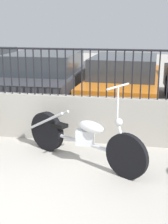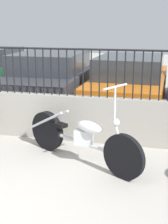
# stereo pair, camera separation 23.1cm
# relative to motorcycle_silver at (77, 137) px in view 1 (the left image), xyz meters

# --- Properties ---
(low_wall) EXTENTS (9.79, 0.18, 0.86)m
(low_wall) POSITION_rel_motorcycle_silver_xyz_m (-0.54, 0.88, 0.02)
(low_wall) COLOR #9E998E
(low_wall) RESTS_ON ground_plane
(fence_railing) EXTENTS (9.79, 0.04, 0.87)m
(fence_railing) POSITION_rel_motorcycle_silver_xyz_m (-0.54, 0.88, 1.01)
(fence_railing) COLOR black
(fence_railing) RESTS_ON low_wall
(motorcycle_silver) EXTENTS (2.10, 1.25, 1.35)m
(motorcycle_silver) POSITION_rel_motorcycle_silver_xyz_m (0.00, 0.00, 0.00)
(motorcycle_silver) COLOR black
(motorcycle_silver) RESTS_ON ground_plane
(car_dark_grey) EXTENTS (1.92, 4.53, 1.41)m
(car_dark_grey) POSITION_rel_motorcycle_silver_xyz_m (-1.57, 3.54, 0.30)
(car_dark_grey) COLOR black
(car_dark_grey) RESTS_ON ground_plane
(car_orange) EXTENTS (1.99, 4.54, 1.33)m
(car_orange) POSITION_rel_motorcycle_silver_xyz_m (0.53, 3.77, 0.26)
(car_orange) COLOR black
(car_orange) RESTS_ON ground_plane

